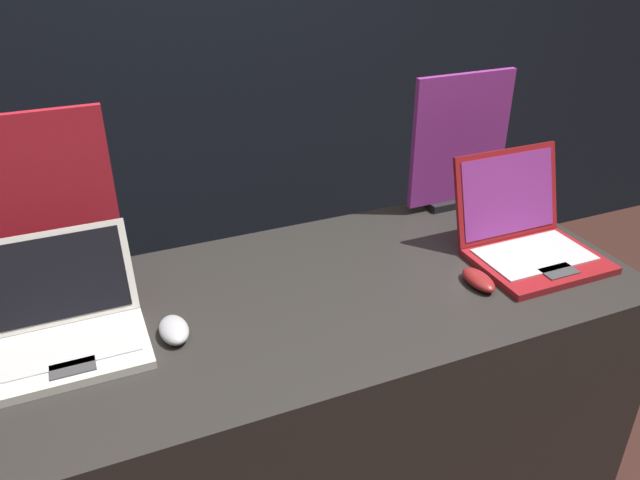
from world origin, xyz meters
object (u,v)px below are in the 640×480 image
object	(u,v)px
laptop_front	(66,323)
mouse_front	(174,330)
laptop_back	(526,234)
promo_stand_back	(460,146)
promo_stand_front	(46,210)
mouse_back	(478,280)

from	to	relation	value
laptop_front	mouse_front	xyz separation A→B (m)	(0.22, -0.07, -0.04)
laptop_front	laptop_back	distance (m)	1.22
laptop_back	promo_stand_back	world-z (taller)	promo_stand_back
laptop_front	promo_stand_front	world-z (taller)	promo_stand_front
mouse_front	laptop_back	size ratio (longest dim) A/B	0.32
mouse_front	promo_stand_front	world-z (taller)	promo_stand_front
laptop_front	promo_stand_back	xyz separation A→B (m)	(1.22, 0.28, 0.15)
promo_stand_front	mouse_front	bearing A→B (deg)	-55.27
laptop_front	mouse_front	size ratio (longest dim) A/B	2.99
laptop_front	mouse_front	world-z (taller)	laptop_front
mouse_front	laptop_back	bearing A→B (deg)	-0.27
mouse_front	promo_stand_front	size ratio (longest dim) A/B	0.24
promo_stand_back	promo_stand_front	bearing A→B (deg)	-178.83
laptop_back	laptop_front	bearing A→B (deg)	176.45
laptop_front	mouse_back	world-z (taller)	laptop_front
laptop_back	promo_stand_back	xyz separation A→B (m)	(0.00, 0.35, 0.14)
mouse_back	promo_stand_front	bearing A→B (deg)	157.44
mouse_front	promo_stand_back	size ratio (longest dim) A/B	0.26
mouse_back	laptop_back	bearing A→B (deg)	22.11
laptop_back	promo_stand_back	size ratio (longest dim) A/B	0.79
laptop_front	laptop_back	xyz separation A→B (m)	(1.22, -0.08, 0.01)
laptop_front	promo_stand_front	size ratio (longest dim) A/B	0.71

